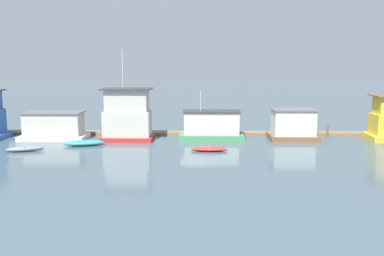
# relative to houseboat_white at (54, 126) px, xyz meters

# --- Properties ---
(ground_plane) EXTENTS (200.00, 200.00, 0.00)m
(ground_plane) POSITION_rel_houseboat_white_xyz_m (14.97, 0.11, -1.38)
(ground_plane) COLOR #475B66
(dock_walkway) EXTENTS (59.60, 1.75, 0.30)m
(dock_walkway) POSITION_rel_houseboat_white_xyz_m (14.97, 3.40, -1.23)
(dock_walkway) COLOR #846B4C
(dock_walkway) RESTS_ON ground_plane
(houseboat_white) EXTENTS (7.01, 3.59, 2.97)m
(houseboat_white) POSITION_rel_houseboat_white_xyz_m (0.00, 0.00, 0.00)
(houseboat_white) COLOR white
(houseboat_white) RESTS_ON ground_plane
(houseboat_red) EXTENTS (5.44, 3.74, 9.57)m
(houseboat_red) POSITION_rel_houseboat_white_xyz_m (8.07, -0.26, 1.17)
(houseboat_red) COLOR red
(houseboat_red) RESTS_ON ground_plane
(houseboat_green) EXTENTS (6.88, 3.27, 5.21)m
(houseboat_green) POSITION_rel_houseboat_white_xyz_m (17.05, 0.24, 0.02)
(houseboat_green) COLOR #4C9360
(houseboat_green) RESTS_ON ground_plane
(houseboat_brown) EXTENTS (5.11, 3.77, 3.31)m
(houseboat_brown) POSITION_rel_houseboat_white_xyz_m (25.85, 0.42, 0.18)
(houseboat_brown) COLOR brown
(houseboat_brown) RESTS_ON ground_plane
(dinghy_grey) EXTENTS (3.55, 2.13, 0.49)m
(dinghy_grey) POSITION_rel_houseboat_white_xyz_m (-0.61, -6.36, -1.14)
(dinghy_grey) COLOR gray
(dinghy_grey) RESTS_ON ground_plane
(dinghy_teal) EXTENTS (4.21, 2.29, 0.55)m
(dinghy_teal) POSITION_rel_houseboat_white_xyz_m (4.21, -3.54, -1.11)
(dinghy_teal) COLOR teal
(dinghy_teal) RESTS_ON ground_plane
(dinghy_red) EXTENTS (3.52, 1.56, 0.40)m
(dinghy_red) POSITION_rel_houseboat_white_xyz_m (16.70, -5.80, -1.18)
(dinghy_red) COLOR red
(dinghy_red) RESTS_ON ground_plane
(mooring_post_far_left) EXTENTS (0.22, 0.22, 1.34)m
(mooring_post_far_left) POSITION_rel_houseboat_white_xyz_m (30.11, 2.27, -0.71)
(mooring_post_far_left) COLOR brown
(mooring_post_far_left) RESTS_ON ground_plane
(mooring_post_centre) EXTENTS (0.30, 0.30, 1.60)m
(mooring_post_centre) POSITION_rel_houseboat_white_xyz_m (1.13, 2.27, -0.59)
(mooring_post_centre) COLOR #846B4C
(mooring_post_centre) RESTS_ON ground_plane
(mooring_post_near_right) EXTENTS (0.23, 0.23, 2.11)m
(mooring_post_near_right) POSITION_rel_houseboat_white_xyz_m (28.77, 2.27, -0.33)
(mooring_post_near_right) COLOR brown
(mooring_post_near_right) RESTS_ON ground_plane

